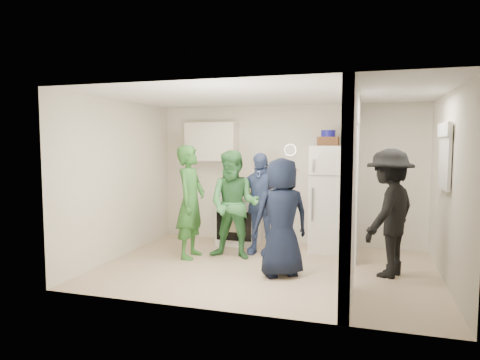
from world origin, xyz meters
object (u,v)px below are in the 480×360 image
fridge (333,199)px  person_green_center (234,205)px  wicker_basket (328,141)px  stove (239,220)px  yellow_cup_stack_top (347,138)px  blue_bowl (328,133)px  person_nook (389,213)px  person_denim (260,203)px  person_green_left (191,202)px  person_navy (281,217)px

fridge → person_green_center: bearing=-146.8°
wicker_basket → person_green_center: (-1.35, -1.00, -1.00)m
fridge → person_green_center: (-1.45, -0.95, -0.03)m
stove → yellow_cup_stack_top: yellow_cup_stack_top is taller
blue_bowl → person_nook: (0.95, -1.24, -1.11)m
blue_bowl → yellow_cup_stack_top: (0.32, -0.15, -0.08)m
stove → yellow_cup_stack_top: (1.89, -0.13, 1.47)m
blue_bowl → person_green_center: blue_bowl is taller
person_nook → blue_bowl: bearing=-117.4°
wicker_basket → person_nook: wicker_basket is taller
blue_bowl → person_denim: (-1.04, -0.59, -1.15)m
yellow_cup_stack_top → person_nook: (0.63, -1.09, -1.03)m
person_green_center → person_denim: person_green_center is taller
yellow_cup_stack_top → person_green_left: size_ratio=0.14×
person_green_left → person_denim: bearing=-61.8°
wicker_basket → fridge: bearing=-26.6°
fridge → person_nook: 1.46m
wicker_basket → person_navy: 2.02m
stove → person_denim: 0.88m
stove → person_green_left: size_ratio=0.49×
person_green_center → person_navy: bearing=-36.9°
wicker_basket → person_green_left: (-2.03, -1.14, -0.96)m
wicker_basket → person_navy: wicker_basket is taller
yellow_cup_stack_top → person_green_left: yellow_cup_stack_top is taller
yellow_cup_stack_top → person_green_center: size_ratio=0.15×
wicker_basket → person_green_left: 2.52m
fridge → person_nook: size_ratio=1.02×
blue_bowl → person_navy: blue_bowl is taller
fridge → person_nook: fridge is taller
person_green_center → yellow_cup_stack_top: bearing=27.1°
stove → person_denim: bearing=-47.2°
person_denim → person_nook: (1.99, -0.65, 0.04)m
fridge → person_green_left: person_green_left is taller
stove → wicker_basket: 2.12m
person_green_center → blue_bowl: bearing=36.6°
stove → person_navy: 2.02m
blue_bowl → person_denim: 1.66m
wicker_basket → stove: bearing=-179.3°
person_denim → wicker_basket: bearing=34.7°
wicker_basket → person_green_left: wicker_basket is taller
person_navy → person_nook: size_ratio=0.93×
person_green_center → person_navy: person_green_center is taller
person_green_left → person_navy: (1.57, -0.53, -0.08)m
fridge → blue_bowl: size_ratio=7.42×
wicker_basket → yellow_cup_stack_top: bearing=-25.1°
wicker_basket → person_nook: 1.84m
person_denim → person_navy: size_ratio=1.02×
person_green_center → wicker_basket: bearing=36.6°
yellow_cup_stack_top → person_navy: 2.03m
stove → person_navy: (1.11, -1.65, 0.38)m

